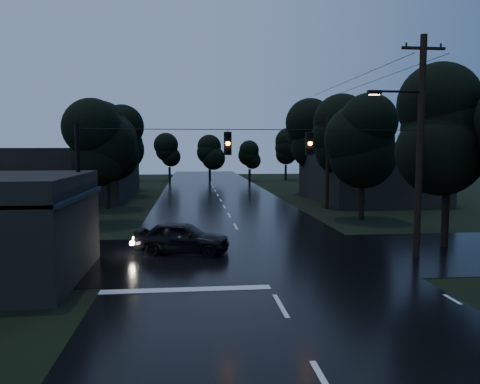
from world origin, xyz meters
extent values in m
cube|color=black|center=(0.00, 30.00, 0.00)|extent=(12.00, 120.00, 0.02)
cube|color=black|center=(0.00, 12.00, 0.00)|extent=(60.00, 9.00, 0.02)
cube|color=black|center=(-7.00, 9.00, 3.20)|extent=(0.30, 7.00, 0.15)
cylinder|color=black|center=(-7.20, 6.00, 1.50)|extent=(0.10, 0.10, 3.00)
cylinder|color=black|center=(-7.20, 12.00, 1.50)|extent=(0.10, 0.10, 3.00)
cube|color=#E7C65C|center=(-7.05, 7.50, 2.50)|extent=(0.06, 1.60, 0.50)
cube|color=#E7C65C|center=(-7.05, 10.20, 2.50)|extent=(0.06, 1.20, 0.50)
cube|color=black|center=(14.00, 34.00, 2.20)|extent=(10.00, 14.00, 4.40)
cube|color=black|center=(-14.00, 40.00, 2.50)|extent=(10.00, 16.00, 5.00)
cylinder|color=black|center=(7.50, 11.00, 5.00)|extent=(0.30, 0.30, 10.00)
cube|color=black|center=(7.50, 11.00, 9.40)|extent=(2.00, 0.12, 0.12)
cylinder|color=black|center=(6.40, 11.00, 7.50)|extent=(2.20, 0.10, 0.10)
cube|color=black|center=(5.30, 11.00, 7.45)|extent=(0.60, 0.25, 0.18)
cube|color=#FFB266|center=(5.30, 11.00, 7.35)|extent=(0.45, 0.18, 0.03)
cylinder|color=black|center=(8.30, 28.00, 3.75)|extent=(0.30, 0.30, 7.50)
cube|color=black|center=(8.30, 28.00, 6.90)|extent=(2.00, 0.12, 0.12)
cylinder|color=black|center=(-7.50, 11.00, 3.00)|extent=(0.18, 0.18, 6.00)
cylinder|color=black|center=(0.00, 11.00, 5.80)|extent=(15.00, 0.03, 0.03)
cube|color=black|center=(-1.20, 11.00, 5.20)|extent=(0.32, 0.25, 1.00)
sphere|color=orange|center=(-1.20, 10.85, 5.20)|extent=(0.18, 0.18, 0.18)
cube|color=black|center=(2.40, 11.00, 5.20)|extent=(0.32, 0.25, 1.00)
sphere|color=orange|center=(2.40, 10.85, 5.20)|extent=(0.18, 0.18, 0.18)
cylinder|color=black|center=(10.00, 13.00, 1.40)|extent=(0.36, 0.36, 2.80)
sphere|color=black|center=(10.00, 13.00, 4.80)|extent=(4.48, 4.48, 4.48)
sphere|color=black|center=(10.00, 13.00, 6.00)|extent=(4.48, 4.48, 4.48)
sphere|color=black|center=(10.00, 13.00, 7.20)|extent=(4.48, 4.48, 4.48)
cylinder|color=black|center=(-9.00, 22.00, 1.22)|extent=(0.36, 0.36, 2.45)
sphere|color=black|center=(-9.00, 22.00, 4.20)|extent=(3.92, 3.92, 3.92)
sphere|color=black|center=(-9.00, 22.00, 5.25)|extent=(3.92, 3.92, 3.92)
sphere|color=black|center=(-9.00, 22.00, 6.30)|extent=(3.92, 3.92, 3.92)
cylinder|color=black|center=(-9.60, 30.00, 1.31)|extent=(0.36, 0.36, 2.62)
sphere|color=black|center=(-9.60, 30.00, 4.50)|extent=(4.20, 4.20, 4.20)
sphere|color=black|center=(-9.60, 30.00, 5.62)|extent=(4.20, 4.20, 4.20)
sphere|color=black|center=(-9.60, 30.00, 6.75)|extent=(4.20, 4.20, 4.20)
cylinder|color=black|center=(-10.20, 40.00, 1.40)|extent=(0.36, 0.36, 2.80)
sphere|color=black|center=(-10.20, 40.00, 4.80)|extent=(4.48, 4.48, 4.48)
sphere|color=black|center=(-10.20, 40.00, 6.00)|extent=(4.48, 4.48, 4.48)
sphere|color=black|center=(-10.20, 40.00, 7.20)|extent=(4.48, 4.48, 4.48)
cylinder|color=black|center=(9.00, 22.00, 1.31)|extent=(0.36, 0.36, 2.62)
sphere|color=black|center=(9.00, 22.00, 4.50)|extent=(4.20, 4.20, 4.20)
sphere|color=black|center=(9.00, 22.00, 5.62)|extent=(4.20, 4.20, 4.20)
sphere|color=black|center=(9.00, 22.00, 6.75)|extent=(4.20, 4.20, 4.20)
cylinder|color=black|center=(9.60, 30.00, 1.40)|extent=(0.36, 0.36, 2.80)
sphere|color=black|center=(9.60, 30.00, 4.80)|extent=(4.48, 4.48, 4.48)
sphere|color=black|center=(9.60, 30.00, 6.00)|extent=(4.48, 4.48, 4.48)
sphere|color=black|center=(9.60, 30.00, 7.20)|extent=(4.48, 4.48, 4.48)
cylinder|color=black|center=(10.20, 40.00, 1.49)|extent=(0.36, 0.36, 2.97)
sphere|color=black|center=(10.20, 40.00, 5.10)|extent=(4.76, 4.76, 4.76)
sphere|color=black|center=(10.20, 40.00, 6.38)|extent=(4.76, 4.76, 4.76)
sphere|color=black|center=(10.20, 40.00, 7.65)|extent=(4.76, 4.76, 4.76)
imported|color=black|center=(-3.24, 12.88, 0.77)|extent=(4.80, 2.79, 1.53)
camera|label=1|loc=(-2.79, -9.20, 5.02)|focal=35.00mm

